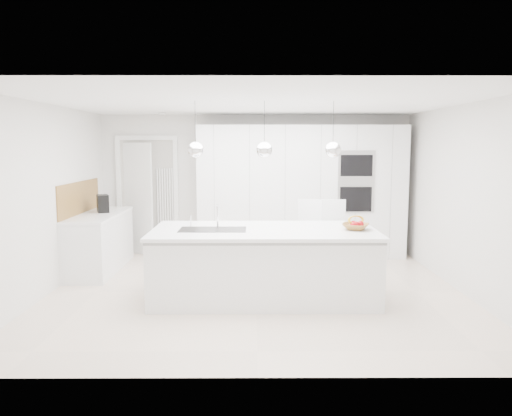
{
  "coord_description": "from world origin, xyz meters",
  "views": [
    {
      "loc": [
        -0.03,
        -6.51,
        1.95
      ],
      "look_at": [
        0.0,
        0.3,
        1.1
      ],
      "focal_mm": 35.0,
      "sensor_mm": 36.0,
      "label": 1
    }
  ],
  "objects_px": {
    "espresso_machine": "(103,204)",
    "bar_stool_left": "(311,241)",
    "fruit_bowl": "(355,227)",
    "bar_stool_right": "(334,241)",
    "island_base": "(264,266)"
  },
  "relations": [
    {
      "from": "espresso_machine",
      "to": "bar_stool_left",
      "type": "distance_m",
      "value": 3.35
    },
    {
      "from": "island_base",
      "to": "fruit_bowl",
      "type": "bearing_deg",
      "value": -0.75
    },
    {
      "from": "espresso_machine",
      "to": "bar_stool_left",
      "type": "height_order",
      "value": "espresso_machine"
    },
    {
      "from": "espresso_machine",
      "to": "bar_stool_right",
      "type": "height_order",
      "value": "espresso_machine"
    },
    {
      "from": "island_base",
      "to": "bar_stool_left",
      "type": "height_order",
      "value": "bar_stool_left"
    },
    {
      "from": "island_base",
      "to": "bar_stool_left",
      "type": "xyz_separation_m",
      "value": [
        0.7,
        0.92,
        0.15
      ]
    },
    {
      "from": "island_base",
      "to": "bar_stool_left",
      "type": "bearing_deg",
      "value": 52.6
    },
    {
      "from": "fruit_bowl",
      "to": "bar_stool_right",
      "type": "height_order",
      "value": "bar_stool_right"
    },
    {
      "from": "fruit_bowl",
      "to": "island_base",
      "type": "bearing_deg",
      "value": 179.25
    },
    {
      "from": "bar_stool_left",
      "to": "fruit_bowl",
      "type": "bearing_deg",
      "value": -42.76
    },
    {
      "from": "bar_stool_right",
      "to": "fruit_bowl",
      "type": "bearing_deg",
      "value": -80.19
    },
    {
      "from": "bar_stool_left",
      "to": "bar_stool_right",
      "type": "xyz_separation_m",
      "value": [
        0.33,
        -0.06,
        0.0
      ]
    },
    {
      "from": "island_base",
      "to": "bar_stool_right",
      "type": "distance_m",
      "value": 1.34
    },
    {
      "from": "island_base",
      "to": "bar_stool_right",
      "type": "relative_size",
      "value": 2.41
    },
    {
      "from": "island_base",
      "to": "fruit_bowl",
      "type": "xyz_separation_m",
      "value": [
        1.15,
        -0.02,
        0.51
      ]
    }
  ]
}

